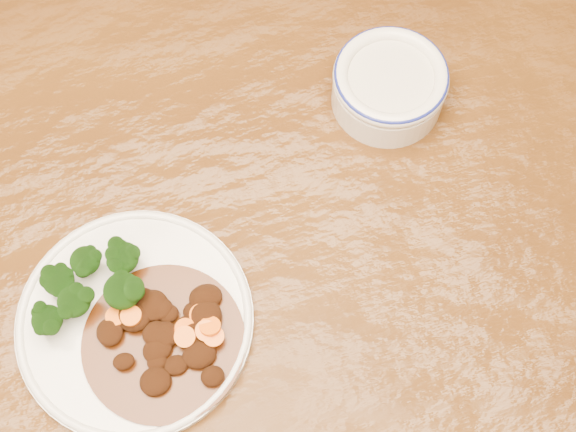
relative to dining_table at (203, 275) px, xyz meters
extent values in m
plane|color=#482112|center=(0.00, 0.00, -0.67)|extent=(4.00, 4.00, 0.00)
cube|color=#532F0E|center=(0.00, 0.00, 0.06)|extent=(1.55, 0.99, 0.04)
cylinder|color=#3E1F0F|center=(0.66, 0.43, -0.32)|extent=(0.06, 0.06, 0.71)
cylinder|color=silver|center=(-0.08, -0.06, 0.09)|extent=(0.25, 0.25, 0.01)
torus|color=silver|center=(-0.08, -0.06, 0.09)|extent=(0.24, 0.24, 0.01)
cylinder|color=#779D51|center=(-0.07, 0.00, 0.10)|extent=(0.01, 0.01, 0.01)
ellipsoid|color=black|center=(-0.07, 0.00, 0.12)|extent=(0.03, 0.03, 0.02)
cylinder|color=#779D51|center=(-0.16, -0.05, 0.10)|extent=(0.01, 0.01, 0.01)
ellipsoid|color=black|center=(-0.16, -0.05, 0.12)|extent=(0.03, 0.03, 0.03)
cylinder|color=#779D51|center=(-0.11, 0.00, 0.10)|extent=(0.01, 0.01, 0.01)
ellipsoid|color=black|center=(-0.11, 0.00, 0.12)|extent=(0.03, 0.03, 0.03)
cylinder|color=#779D51|center=(-0.08, -0.04, 0.10)|extent=(0.01, 0.01, 0.01)
ellipsoid|color=black|center=(-0.08, -0.04, 0.12)|extent=(0.04, 0.04, 0.03)
cylinder|color=#779D51|center=(-0.14, -0.01, 0.10)|extent=(0.01, 0.01, 0.01)
ellipsoid|color=black|center=(-0.14, -0.01, 0.12)|extent=(0.03, 0.03, 0.03)
cylinder|color=#779D51|center=(-0.13, -0.04, 0.10)|extent=(0.01, 0.01, 0.01)
ellipsoid|color=black|center=(-0.13, -0.04, 0.12)|extent=(0.03, 0.03, 0.03)
cylinder|color=#779D51|center=(-0.07, 0.00, 0.10)|extent=(0.01, 0.01, 0.01)
ellipsoid|color=black|center=(-0.07, 0.00, 0.12)|extent=(0.03, 0.03, 0.03)
cylinder|color=#471E07|center=(-0.05, -0.09, 0.09)|extent=(0.17, 0.17, 0.00)
ellipsoid|color=black|center=(-0.03, -0.08, 0.10)|extent=(0.02, 0.02, 0.01)
ellipsoid|color=black|center=(-0.04, -0.12, 0.10)|extent=(0.02, 0.02, 0.01)
ellipsoid|color=black|center=(-0.02, -0.12, 0.10)|extent=(0.03, 0.03, 0.02)
ellipsoid|color=black|center=(-0.06, -0.11, 0.10)|extent=(0.02, 0.02, 0.01)
ellipsoid|color=black|center=(-0.09, -0.11, 0.10)|extent=(0.02, 0.02, 0.01)
ellipsoid|color=black|center=(0.00, -0.08, 0.10)|extent=(0.03, 0.03, 0.02)
ellipsoid|color=black|center=(-0.05, -0.09, 0.10)|extent=(0.03, 0.03, 0.01)
ellipsoid|color=black|center=(-0.02, -0.12, 0.10)|extent=(0.02, 0.02, 0.01)
ellipsoid|color=black|center=(-0.07, -0.13, 0.10)|extent=(0.03, 0.03, 0.02)
ellipsoid|color=black|center=(-0.07, -0.06, 0.10)|extent=(0.03, 0.03, 0.02)
ellipsoid|color=black|center=(-0.05, -0.06, 0.10)|extent=(0.03, 0.03, 0.02)
ellipsoid|color=black|center=(0.00, -0.06, 0.10)|extent=(0.03, 0.03, 0.02)
ellipsoid|color=black|center=(-0.06, -0.05, 0.10)|extent=(0.03, 0.03, 0.01)
ellipsoid|color=black|center=(-0.10, -0.07, 0.10)|extent=(0.03, 0.03, 0.01)
ellipsoid|color=black|center=(-0.02, -0.10, 0.10)|extent=(0.03, 0.03, 0.01)
ellipsoid|color=black|center=(-0.04, -0.07, 0.10)|extent=(0.02, 0.02, 0.01)
ellipsoid|color=black|center=(-0.01, -0.14, 0.10)|extent=(0.02, 0.02, 0.01)
ellipsoid|color=black|center=(-0.05, -0.06, 0.10)|extent=(0.02, 0.02, 0.01)
ellipsoid|color=black|center=(-0.01, -0.07, 0.10)|extent=(0.02, 0.02, 0.01)
ellipsoid|color=black|center=(-0.06, -0.10, 0.10)|extent=(0.03, 0.03, 0.01)
ellipsoid|color=black|center=(-0.06, -0.09, 0.10)|extent=(0.03, 0.03, 0.01)
ellipsoid|color=black|center=(-0.06, -0.10, 0.10)|extent=(0.03, 0.03, 0.01)
cylinder|color=#E75C0C|center=(-0.08, -0.06, 0.11)|extent=(0.03, 0.03, 0.01)
cylinder|color=#E75C0C|center=(0.00, -0.10, 0.11)|extent=(0.03, 0.03, 0.01)
cylinder|color=#E75C0C|center=(-0.03, -0.10, 0.11)|extent=(0.02, 0.02, 0.01)
cylinder|color=#E75C0C|center=(-0.03, -0.09, 0.11)|extent=(0.03, 0.03, 0.01)
cylinder|color=#E75C0C|center=(-0.09, -0.06, 0.11)|extent=(0.03, 0.03, 0.01)
cylinder|color=#E75C0C|center=(-0.01, -0.10, 0.11)|extent=(0.03, 0.03, 0.01)
cylinder|color=#E75C0C|center=(0.00, -0.09, 0.11)|extent=(0.03, 0.03, 0.01)
cylinder|color=#E75C0C|center=(-0.01, -0.08, 0.11)|extent=(0.03, 0.03, 0.01)
cylinder|color=white|center=(0.26, 0.13, 0.10)|extent=(0.13, 0.13, 0.04)
cylinder|color=beige|center=(0.26, 0.13, 0.13)|extent=(0.10, 0.10, 0.01)
torus|color=white|center=(0.26, 0.13, 0.13)|extent=(0.13, 0.13, 0.02)
torus|color=navy|center=(0.26, 0.13, 0.13)|extent=(0.13, 0.13, 0.01)
camera|label=1|loc=(0.02, -0.32, 0.89)|focal=50.00mm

